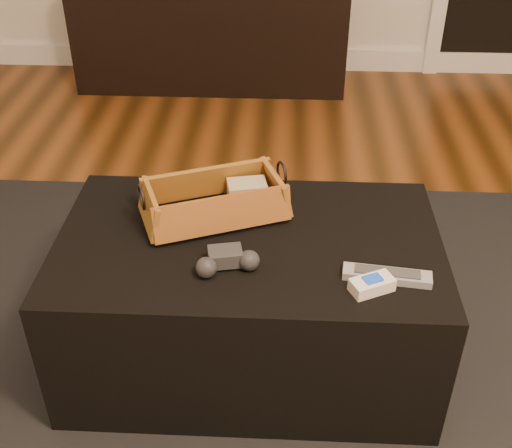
{
  "coord_description": "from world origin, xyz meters",
  "views": [
    {
      "loc": [
        0.01,
        -0.94,
        1.41
      ],
      "look_at": [
        -0.05,
        0.39,
        0.49
      ],
      "focal_mm": 45.0,
      "sensor_mm": 36.0,
      "label": 1
    }
  ],
  "objects_px": {
    "tv_remote": "(209,213)",
    "silver_remote": "(387,275)",
    "game_controller": "(227,261)",
    "ottoman": "(249,299)",
    "cream_gadget": "(372,285)",
    "wicker_basket": "(215,202)",
    "media_cabinet": "(212,32)"
  },
  "relations": [
    {
      "from": "wicker_basket",
      "to": "silver_remote",
      "type": "distance_m",
      "value": 0.5
    },
    {
      "from": "ottoman",
      "to": "silver_remote",
      "type": "xyz_separation_m",
      "value": [
        0.34,
        -0.15,
        0.22
      ]
    },
    {
      "from": "ottoman",
      "to": "silver_remote",
      "type": "height_order",
      "value": "silver_remote"
    },
    {
      "from": "tv_remote",
      "to": "silver_remote",
      "type": "height_order",
      "value": "tv_remote"
    },
    {
      "from": "silver_remote",
      "to": "cream_gadget",
      "type": "relative_size",
      "value": 1.89
    },
    {
      "from": "game_controller",
      "to": "silver_remote",
      "type": "distance_m",
      "value": 0.38
    },
    {
      "from": "silver_remote",
      "to": "game_controller",
      "type": "bearing_deg",
      "value": 177.48
    },
    {
      "from": "media_cabinet",
      "to": "silver_remote",
      "type": "xyz_separation_m",
      "value": [
        0.66,
        -2.25,
        0.16
      ]
    },
    {
      "from": "cream_gadget",
      "to": "ottoman",
      "type": "bearing_deg",
      "value": 147.31
    },
    {
      "from": "tv_remote",
      "to": "silver_remote",
      "type": "relative_size",
      "value": 0.95
    },
    {
      "from": "tv_remote",
      "to": "silver_remote",
      "type": "xyz_separation_m",
      "value": [
        0.45,
        -0.22,
        -0.01
      ]
    },
    {
      "from": "tv_remote",
      "to": "media_cabinet",
      "type": "bearing_deg",
      "value": 68.67
    },
    {
      "from": "silver_remote",
      "to": "cream_gadget",
      "type": "height_order",
      "value": "cream_gadget"
    },
    {
      "from": "game_controller",
      "to": "media_cabinet",
      "type": "bearing_deg",
      "value": 97.18
    },
    {
      "from": "ottoman",
      "to": "cream_gadget",
      "type": "relative_size",
      "value": 8.88
    },
    {
      "from": "tv_remote",
      "to": "cream_gadget",
      "type": "bearing_deg",
      "value": -60.75
    },
    {
      "from": "tv_remote",
      "to": "wicker_basket",
      "type": "relative_size",
      "value": 0.47
    },
    {
      "from": "game_controller",
      "to": "silver_remote",
      "type": "bearing_deg",
      "value": -2.52
    },
    {
      "from": "wicker_basket",
      "to": "silver_remote",
      "type": "relative_size",
      "value": 2.0
    },
    {
      "from": "silver_remote",
      "to": "ottoman",
      "type": "bearing_deg",
      "value": 156.44
    },
    {
      "from": "media_cabinet",
      "to": "game_controller",
      "type": "distance_m",
      "value": 2.26
    },
    {
      "from": "media_cabinet",
      "to": "silver_remote",
      "type": "bearing_deg",
      "value": -73.56
    },
    {
      "from": "ottoman",
      "to": "game_controller",
      "type": "xyz_separation_m",
      "value": [
        -0.04,
        -0.13,
        0.24
      ]
    },
    {
      "from": "tv_remote",
      "to": "game_controller",
      "type": "relative_size",
      "value": 1.22
    },
    {
      "from": "tv_remote",
      "to": "silver_remote",
      "type": "distance_m",
      "value": 0.5
    },
    {
      "from": "ottoman",
      "to": "cream_gadget",
      "type": "height_order",
      "value": "cream_gadget"
    },
    {
      "from": "cream_gadget",
      "to": "media_cabinet",
      "type": "bearing_deg",
      "value": 105.21
    },
    {
      "from": "wicker_basket",
      "to": "tv_remote",
      "type": "bearing_deg",
      "value": -121.71
    },
    {
      "from": "ottoman",
      "to": "game_controller",
      "type": "bearing_deg",
      "value": -108.93
    },
    {
      "from": "media_cabinet",
      "to": "ottoman",
      "type": "distance_m",
      "value": 2.13
    },
    {
      "from": "ottoman",
      "to": "silver_remote",
      "type": "bearing_deg",
      "value": -23.56
    },
    {
      "from": "game_controller",
      "to": "cream_gadget",
      "type": "distance_m",
      "value": 0.35
    }
  ]
}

